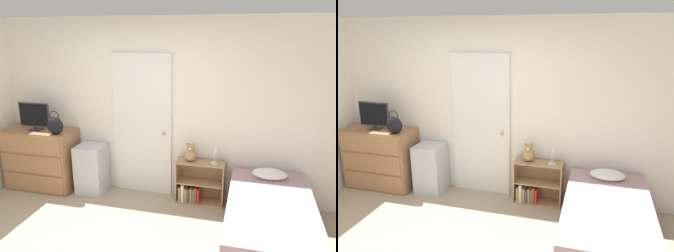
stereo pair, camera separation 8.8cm
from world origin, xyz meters
The scene contains 10 objects.
wall_back centered at (0.00, 1.95, 1.27)m, with size 10.00×0.06×2.55m.
door_closed centered at (-0.08, 1.89, 1.03)m, with size 0.87×0.09×2.06m.
dresser centered at (-1.64, 1.64, 0.46)m, with size 1.07×0.51×0.93m.
tv centered at (-1.67, 1.62, 1.14)m, with size 0.49×0.16×0.42m.
handbag centered at (-1.25, 1.49, 1.06)m, with size 0.25×0.14×0.34m.
storage_bin centered at (-0.82, 1.69, 0.36)m, with size 0.41×0.41×0.73m.
bookshelf centered at (0.75, 1.77, 0.24)m, with size 0.67×0.26×0.61m.
teddy_bear centered at (0.66, 1.76, 0.72)m, with size 0.17×0.17×0.26m.
desk_lamp centered at (1.01, 1.72, 0.79)m, with size 0.12×0.12×0.26m.
bed centered at (1.72, 0.98, 0.27)m, with size 0.97×1.84×0.64m.
Camera 2 is at (1.52, -2.41, 2.31)m, focal length 35.00 mm.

